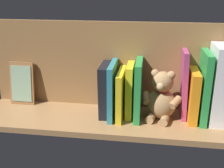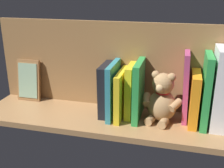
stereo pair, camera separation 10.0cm
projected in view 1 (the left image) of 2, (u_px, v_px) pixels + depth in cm
name	position (u px, v px, depth cm)	size (l,w,h in cm)	color
ground_plane	(112.00, 119.00, 105.27)	(101.46, 26.71, 2.20)	#A87A4C
shelf_back_panel	(116.00, 65.00, 109.40)	(101.46, 1.50, 34.31)	#9A6D3F
dictionary_thick_white	(219.00, 85.00, 97.60)	(5.92, 14.22, 28.07)	white
book_1	(204.00, 87.00, 98.64)	(2.36, 14.51, 25.64)	green
book_2	(193.00, 95.00, 100.52)	(3.00, 14.01, 18.71)	orange
book_3	(184.00, 85.00, 101.51)	(1.77, 10.36, 25.40)	#B23F72
teddy_bear	(161.00, 98.00, 101.42)	(14.67, 13.66, 18.63)	tan
book_4	(138.00, 89.00, 101.90)	(2.29, 15.68, 21.71)	green
book_5	(130.00, 90.00, 104.12)	(2.51, 12.52, 19.79)	yellow
book_6	(121.00, 94.00, 103.01)	(2.10, 16.55, 17.82)	yellow
book_7	(113.00, 90.00, 103.00)	(1.93, 16.38, 20.58)	teal
book_8	(105.00, 89.00, 104.80)	(3.11, 13.82, 19.61)	black
picture_frame_leaning	(22.00, 83.00, 114.36)	(10.26, 3.84, 17.72)	#9E6B3D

